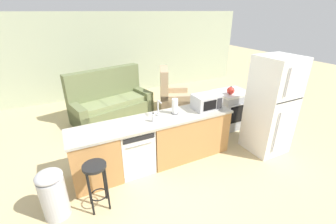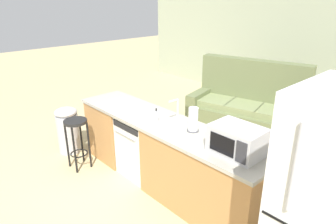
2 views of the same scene
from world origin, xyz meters
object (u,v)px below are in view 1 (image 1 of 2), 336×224
at_px(microwave, 206,102).
at_px(paper_towel_roll, 175,106).
at_px(refrigerator, 271,106).
at_px(soap_bottle, 153,118).
at_px(stove_range, 230,109).
at_px(trash_bin, 53,194).
at_px(couch, 110,103).
at_px(bar_stool, 96,177).
at_px(armchair, 171,98).
at_px(dishwasher, 134,148).
at_px(kettle, 231,91).

xyz_separation_m(microwave, paper_towel_roll, (-0.64, 0.07, -0.00)).
height_order(refrigerator, soap_bottle, refrigerator).
xyz_separation_m(stove_range, trash_bin, (-3.91, -1.04, -0.07)).
bearing_deg(soap_bottle, trash_bin, -165.64).
relative_size(stove_range, refrigerator, 0.47).
height_order(microwave, couch, couch).
distance_m(microwave, trash_bin, 2.90).
bearing_deg(refrigerator, microwave, 154.14).
bearing_deg(stove_range, refrigerator, -90.01).
bearing_deg(paper_towel_roll, refrigerator, -19.24).
bearing_deg(soap_bottle, refrigerator, -12.14).
xyz_separation_m(stove_range, microwave, (-1.13, -0.55, 0.59)).
relative_size(soap_bottle, couch, 0.08).
height_order(bar_stool, armchair, armchair).
xyz_separation_m(dishwasher, trash_bin, (-1.31, -0.49, -0.04)).
bearing_deg(dishwasher, trash_bin, -159.57).
height_order(dishwasher, trash_bin, dishwasher).
height_order(stove_range, refrigerator, refrigerator).
bearing_deg(microwave, dishwasher, 179.95).
xyz_separation_m(refrigerator, soap_bottle, (-2.25, 0.49, 0.02)).
height_order(dishwasher, kettle, kettle).
xyz_separation_m(trash_bin, couch, (1.43, 2.83, 0.02)).
relative_size(soap_bottle, bar_stool, 0.24).
bearing_deg(armchair, microwave, -98.81).
distance_m(microwave, kettle, 1.06).
bearing_deg(paper_towel_roll, dishwasher, -175.28).
height_order(dishwasher, paper_towel_roll, paper_towel_roll).
distance_m(refrigerator, kettle, 0.99).
bearing_deg(trash_bin, kettle, 13.67).
xyz_separation_m(refrigerator, kettle, (-0.17, 0.97, 0.04)).
bearing_deg(kettle, dishwasher, -170.15).
bearing_deg(soap_bottle, armchair, 56.10).
bearing_deg(stove_range, kettle, -142.84).
bearing_deg(microwave, bar_stool, -164.76).
bearing_deg(stove_range, microwave, -154.08).
bearing_deg(armchair, dishwasher, -130.63).
distance_m(dishwasher, kettle, 2.53).
bearing_deg(microwave, kettle, 23.72).
height_order(stove_range, armchair, armchair).
xyz_separation_m(bar_stool, armchair, (2.54, 2.70, -0.19)).
height_order(couch, armchair, couch).
xyz_separation_m(microwave, soap_bottle, (-1.12, -0.06, -0.07)).
bearing_deg(dishwasher, armchair, 49.37).
relative_size(refrigerator, bar_stool, 2.57).
bearing_deg(dishwasher, paper_towel_roll, 4.72).
height_order(paper_towel_roll, armchair, armchair).
bearing_deg(microwave, armchair, 81.19).
height_order(stove_range, microwave, microwave).
bearing_deg(armchair, couch, 171.32).
bearing_deg(bar_stool, couch, 73.59).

